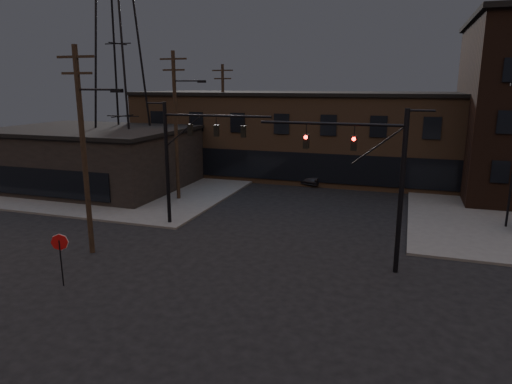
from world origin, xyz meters
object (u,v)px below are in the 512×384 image
(traffic_signal_far, at_px, (184,150))
(car_crossing, at_px, (320,175))
(stop_sign, at_px, (60,248))
(traffic_signal_near, at_px, (378,173))

(traffic_signal_far, height_order, car_crossing, traffic_signal_far)
(car_crossing, bearing_deg, stop_sign, -87.88)
(traffic_signal_far, xyz_separation_m, stop_sign, (-1.28, -9.99, -3.17))
(traffic_signal_near, distance_m, stop_sign, 15.17)
(traffic_signal_near, distance_m, traffic_signal_far, 12.57)
(traffic_signal_near, relative_size, car_crossing, 1.76)
(traffic_signal_near, relative_size, stop_sign, 3.23)
(traffic_signal_near, bearing_deg, car_crossing, 107.93)
(traffic_signal_near, height_order, traffic_signal_far, same)
(stop_sign, height_order, car_crossing, stop_sign)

